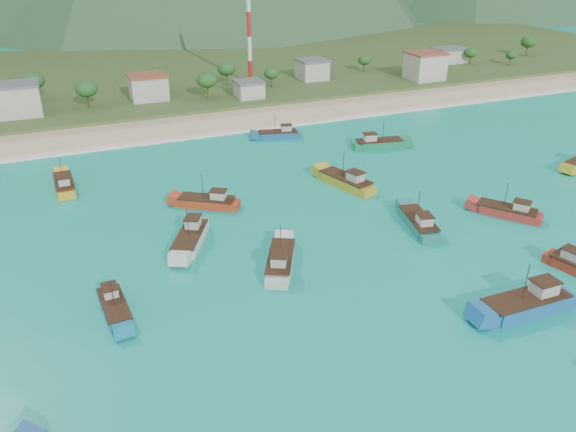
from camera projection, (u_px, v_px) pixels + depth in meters
name	position (u px, v px, depth m)	size (l,w,h in m)	color
ground	(311.00, 300.00, 71.95)	(600.00, 600.00, 0.00)	#0C8877
beach	(177.00, 127.00, 137.22)	(400.00, 18.00, 1.20)	beige
land	(137.00, 76.00, 187.62)	(400.00, 110.00, 2.40)	#385123
surf_line	(186.00, 139.00, 129.37)	(400.00, 2.50, 0.08)	white
village	(174.00, 85.00, 155.02)	(208.86, 27.55, 7.78)	beige
vegetation	(118.00, 88.00, 151.48)	(279.80, 25.85, 8.07)	#235623
radio_tower	(249.00, 12.00, 161.19)	(1.20, 1.20, 41.64)	red
boat_3	(278.00, 135.00, 129.72)	(10.39, 5.12, 5.90)	#1B5688
boat_4	(346.00, 182.00, 104.25)	(6.98, 12.52, 7.09)	#B69722
boat_5	(115.00, 308.00, 69.49)	(3.42, 9.50, 5.51)	#157399
boat_7	(378.00, 144.00, 123.47)	(11.69, 5.40, 6.65)	#177B51
boat_8	(527.00, 304.00, 69.58)	(12.61, 3.87, 7.43)	#1B60A6
boat_14	(280.00, 262.00, 78.85)	(8.01, 11.40, 6.57)	beige
boat_18	(508.00, 212.00, 93.32)	(8.71, 10.28, 6.19)	#AA2E27
boat_23	(191.00, 239.00, 84.96)	(8.17, 11.51, 6.65)	beige
boat_26	(64.00, 185.00, 103.36)	(3.42, 10.63, 6.23)	gold
boat_28	(208.00, 203.00, 96.60)	(10.59, 8.44, 6.27)	#AE3619
boat_29	(419.00, 224.00, 89.51)	(5.60, 11.37, 6.45)	#21716B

